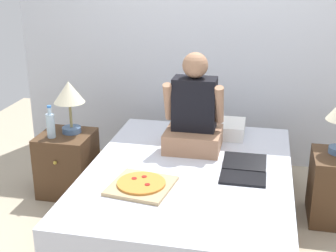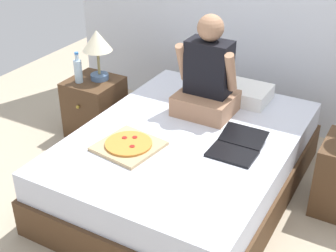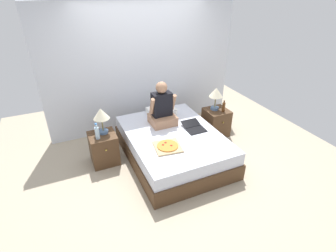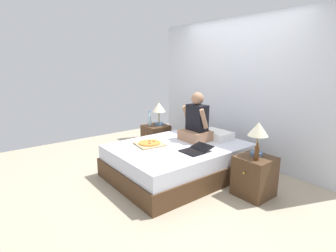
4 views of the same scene
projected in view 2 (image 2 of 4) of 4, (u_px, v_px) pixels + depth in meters
ground_plane at (185, 189)px, 3.65m from camera, size 5.89×5.89×0.00m
bed at (186, 163)px, 3.53m from camera, size 1.52×2.04×0.50m
nightstand_left at (95, 107)px, 4.28m from camera, size 0.44×0.47×0.54m
lamp_on_left_nightstand at (97, 44)px, 4.00m from camera, size 0.26×0.26×0.45m
water_bottle at (78, 70)px, 4.06m from camera, size 0.07×0.07×0.28m
pillow at (238, 92)px, 3.90m from camera, size 0.52×0.34×0.12m
person_seated at (208, 78)px, 3.58m from camera, size 0.47×0.40×0.78m
laptop at (236, 148)px, 3.21m from camera, size 0.32×0.41×0.07m
pizza_box at (129, 145)px, 3.24m from camera, size 0.45×0.45×0.05m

